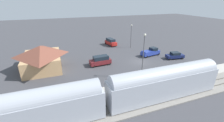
# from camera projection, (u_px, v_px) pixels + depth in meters

# --- Properties ---
(ground_plane) EXTENTS (200.00, 200.00, 0.00)m
(ground_plane) POSITION_uv_depth(u_px,v_px,m) (140.00, 62.00, 37.50)
(ground_plane) COLOR #424247
(railway_track) EXTENTS (4.80, 70.00, 0.30)m
(railway_track) POSITION_uv_depth(u_px,v_px,m) (182.00, 92.00, 25.33)
(railway_track) COLOR gray
(railway_track) RESTS_ON ground
(platform) EXTENTS (3.20, 46.00, 0.30)m
(platform) POSITION_uv_depth(u_px,v_px,m) (167.00, 80.00, 28.78)
(platform) COLOR #B7B2A8
(platform) RESTS_ON ground
(station_building) EXTENTS (10.34, 8.20, 5.26)m
(station_building) POSITION_uv_depth(u_px,v_px,m) (42.00, 57.00, 32.86)
(station_building) COLOR tan
(station_building) RESTS_ON ground
(pedestrian_on_platform) EXTENTS (0.36, 0.36, 1.71)m
(pedestrian_on_platform) POSITION_uv_depth(u_px,v_px,m) (163.00, 76.00, 27.96)
(pedestrian_on_platform) COLOR brown
(pedestrian_on_platform) RESTS_ON platform
(suv_red) EXTENTS (5.17, 3.05, 2.22)m
(suv_red) POSITION_uv_depth(u_px,v_px,m) (111.00, 42.00, 50.37)
(suv_red) COLOR red
(suv_red) RESTS_ON ground
(sedan_navy) EXTENTS (2.52, 4.73, 1.74)m
(sedan_navy) POSITION_uv_depth(u_px,v_px,m) (175.00, 55.00, 39.13)
(sedan_navy) COLOR navy
(sedan_navy) RESTS_ON ground
(pickup_blue) EXTENTS (2.85, 5.66, 2.14)m
(pickup_blue) POSITION_uv_depth(u_px,v_px,m) (151.00, 52.00, 41.19)
(pickup_blue) COLOR #283D9E
(pickup_blue) RESTS_ON ground
(suv_maroon) EXTENTS (2.27, 5.02, 2.22)m
(suv_maroon) POSITION_uv_depth(u_px,v_px,m) (100.00, 60.00, 35.28)
(suv_maroon) COLOR maroon
(suv_maroon) RESTS_ON ground
(light_pole_near_platform) EXTENTS (0.44, 0.44, 8.72)m
(light_pole_near_platform) POSITION_uv_depth(u_px,v_px,m) (143.00, 52.00, 27.98)
(light_pole_near_platform) COLOR #515156
(light_pole_near_platform) RESTS_ON ground
(light_pole_lot_center) EXTENTS (0.44, 0.44, 7.21)m
(light_pole_lot_center) POSITION_uv_depth(u_px,v_px,m) (131.00, 33.00, 46.41)
(light_pole_lot_center) COLOR #515156
(light_pole_lot_center) RESTS_ON ground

